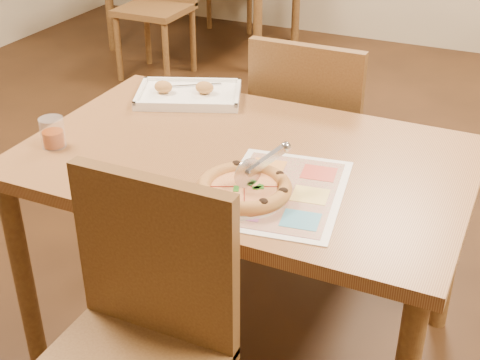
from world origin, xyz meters
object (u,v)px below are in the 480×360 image
at_px(chair_far, 311,124).
at_px(pizza, 244,188).
at_px(plate, 240,194).
at_px(chair_near, 138,320).
at_px(appetizer_tray, 188,95).
at_px(glass_tumbler, 53,134).
at_px(menu, 283,192).
at_px(pizza_cutter, 261,164).
at_px(dining_table, 245,179).

bearing_deg(chair_far, pizza, 96.81).
xyz_separation_m(chair_far, plate, (0.09, -0.83, 0.16)).
bearing_deg(chair_near, pizza, 75.45).
bearing_deg(chair_far, appetizer_tray, 40.15).
bearing_deg(plate, glass_tumbler, 176.82).
relative_size(plate, glass_tumbler, 2.72).
bearing_deg(menu, appetizer_tray, 139.25).
bearing_deg(plate, pizza_cutter, 43.91).
height_order(chair_near, pizza_cutter, chair_near).
relative_size(glass_tumbler, menu, 0.21).
height_order(dining_table, appetizer_tray, appetizer_tray).
relative_size(plate, menu, 0.57).
relative_size(pizza, pizza_cutter, 1.74).
bearing_deg(dining_table, appetizer_tray, 139.45).
relative_size(chair_near, glass_tumbler, 5.18).
height_order(pizza, appetizer_tray, appetizer_tray).
relative_size(dining_table, plate, 5.27).
relative_size(pizza_cutter, menu, 0.33).
distance_m(pizza, pizza_cutter, 0.08).
xyz_separation_m(dining_table, pizza, (0.10, -0.22, 0.11)).
xyz_separation_m(chair_near, pizza, (0.10, 0.38, 0.18)).
distance_m(plate, glass_tumbler, 0.63).
xyz_separation_m(plate, pizza_cutter, (0.04, 0.04, 0.08)).
bearing_deg(glass_tumbler, chair_far, 55.74).
relative_size(dining_table, chair_near, 2.77).
height_order(chair_near, menu, chair_near).
height_order(chair_far, menu, chair_far).
xyz_separation_m(dining_table, glass_tumbler, (-0.54, -0.19, 0.13)).
height_order(plate, glass_tumbler, glass_tumbler).
height_order(pizza, pizza_cutter, pizza_cutter).
height_order(chair_far, glass_tumbler, chair_far).
bearing_deg(menu, chair_near, -112.59).
relative_size(chair_near, plate, 1.90).
distance_m(chair_near, plate, 0.42).
xyz_separation_m(chair_near, menu, (0.18, 0.44, 0.16)).
distance_m(dining_table, pizza, 0.27).
xyz_separation_m(pizza, menu, (0.09, 0.06, -0.02)).
distance_m(dining_table, glass_tumbler, 0.59).
relative_size(chair_far, plate, 1.90).
distance_m(pizza, appetizer_tray, 0.69).
xyz_separation_m(chair_near, chair_far, (-0.00, 1.20, 0.00)).
bearing_deg(menu, plate, -144.85).
xyz_separation_m(dining_table, appetizer_tray, (-0.35, 0.30, 0.10)).
bearing_deg(appetizer_tray, pizza_cutter, -45.44).
relative_size(pizza_cutter, appetizer_tray, 0.34).
bearing_deg(pizza, glass_tumbler, 177.30).
relative_size(chair_near, pizza_cutter, 3.28).
bearing_deg(chair_near, pizza_cutter, 72.63).
relative_size(chair_far, menu, 1.08).
bearing_deg(appetizer_tray, glass_tumbler, -110.65).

